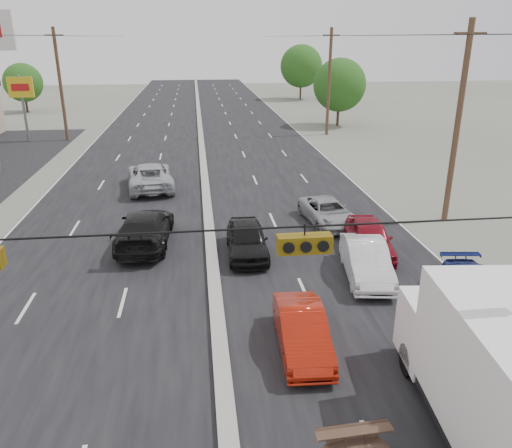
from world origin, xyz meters
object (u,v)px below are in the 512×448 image
at_px(queue_car_b, 366,261).
at_px(utility_pole_left_c, 60,84).
at_px(tree_left_far, 23,83).
at_px(tree_right_mid, 340,85).
at_px(oncoming_near, 145,228).
at_px(oncoming_far, 150,176).
at_px(queue_car_e, 369,238).
at_px(utility_pole_right_b, 458,123).
at_px(utility_pole_right_c, 329,82).
at_px(tree_right_far, 301,66).
at_px(queue_car_a, 247,240).
at_px(pole_sign_far, 21,93).
at_px(queue_car_c, 328,212).
at_px(queue_car_d, 480,293).
at_px(red_sedan, 302,331).
at_px(box_truck, 499,375).

bearing_deg(queue_car_b, utility_pole_left_c, 128.84).
xyz_separation_m(tree_left_far, tree_right_mid, (37.00, -15.00, 0.62)).
height_order(utility_pole_left_c, queue_car_b, utility_pole_left_c).
xyz_separation_m(oncoming_near, oncoming_far, (-0.49, 9.43, 0.01)).
bearing_deg(queue_car_e, utility_pole_right_b, 42.27).
relative_size(utility_pole_right_c, oncoming_far, 1.70).
distance_m(queue_car_b, oncoming_far, 16.94).
bearing_deg(utility_pole_right_b, queue_car_e, -145.37).
bearing_deg(tree_right_far, queue_car_a, -103.90).
relative_size(pole_sign_far, queue_car_e, 1.35).
bearing_deg(tree_right_mid, utility_pole_left_c, -169.70).
relative_size(utility_pole_left_c, oncoming_far, 1.70).
distance_m(utility_pole_right_c, oncoming_near, 31.04).
relative_size(tree_right_mid, tree_right_far, 0.88).
height_order(tree_left_far, queue_car_e, tree_left_far).
relative_size(utility_pole_right_b, tree_right_far, 1.23).
xyz_separation_m(queue_car_c, queue_car_d, (3.15, -9.18, 0.02)).
bearing_deg(queue_car_c, tree_right_mid, 66.72).
height_order(pole_sign_far, tree_right_mid, tree_right_mid).
bearing_deg(queue_car_e, queue_car_b, -103.99).
bearing_deg(utility_pole_left_c, queue_car_e, -55.90).
height_order(red_sedan, oncoming_far, oncoming_far).
bearing_deg(pole_sign_far, queue_car_b, -54.59).
bearing_deg(tree_left_far, queue_car_b, -61.19).
height_order(tree_left_far, oncoming_far, tree_left_far).
xyz_separation_m(tree_right_far, box_truck, (-9.82, -69.88, -3.04)).
xyz_separation_m(pole_sign_far, red_sedan, (18.51, -35.68, -3.74)).
distance_m(pole_sign_far, box_truck, 45.70).
xyz_separation_m(red_sedan, queue_car_e, (4.49, 6.88, 0.09)).
height_order(tree_right_mid, tree_right_far, tree_right_far).
relative_size(utility_pole_right_c, oncoming_near, 1.79).
bearing_deg(queue_car_b, pole_sign_far, 133.36).
distance_m(queue_car_c, queue_car_d, 9.71).
distance_m(utility_pole_left_c, oncoming_far, 19.81).
bearing_deg(pole_sign_far, queue_car_d, -53.32).
bearing_deg(queue_car_c, tree_right_far, 73.07).
xyz_separation_m(queue_car_d, oncoming_far, (-12.80, 16.86, 0.17)).
distance_m(utility_pole_right_b, queue_car_e, 7.98).
relative_size(box_truck, queue_car_c, 1.70).
height_order(queue_car_a, oncoming_far, oncoming_far).
bearing_deg(queue_car_a, utility_pole_left_c, 117.82).
bearing_deg(utility_pole_right_b, red_sedan, -133.08).
bearing_deg(queue_car_d, utility_pole_right_b, 77.82).
bearing_deg(tree_right_mid, oncoming_far, -129.90).
xyz_separation_m(pole_sign_far, tree_right_far, (32.00, 30.00, 0.55)).
height_order(utility_pole_right_b, queue_car_c, utility_pole_right_b).
height_order(utility_pole_left_c, utility_pole_right_b, same).
bearing_deg(queue_car_e, pole_sign_far, 136.25).
bearing_deg(utility_pole_left_c, box_truck, -64.90).
height_order(pole_sign_far, box_truck, pole_sign_far).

